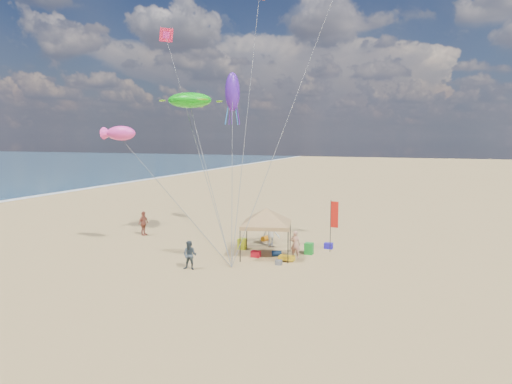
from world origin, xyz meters
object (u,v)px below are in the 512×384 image
at_px(cooler_blue, 329,246).
at_px(person_near_b, 190,255).
at_px(chair_yellow, 242,244).
at_px(person_near_a, 295,244).
at_px(canopy_tent, 266,210).
at_px(person_far_a, 143,223).
at_px(beach_cart, 287,258).
at_px(feather_flag, 333,218).
at_px(cooler_red, 256,254).
at_px(chair_green, 309,249).
at_px(person_near_c, 271,233).

bearing_deg(cooler_blue, person_near_b, -129.63).
distance_m(chair_yellow, person_near_a, 3.94).
height_order(canopy_tent, person_far_a, canopy_tent).
height_order(beach_cart, person_near_b, person_near_b).
relative_size(feather_flag, chair_yellow, 4.71).
distance_m(cooler_red, person_far_a, 10.35).
distance_m(canopy_tent, chair_green, 3.73).
bearing_deg(beach_cart, chair_yellow, 153.70).
height_order(cooler_blue, person_near_a, person_near_a).
xyz_separation_m(cooler_red, person_near_b, (-2.44, -3.73, 0.61)).
xyz_separation_m(person_near_a, person_near_c, (-2.29, 2.21, 0.10)).
bearing_deg(canopy_tent, person_near_b, -126.06).
bearing_deg(canopy_tent, feather_flag, 35.18).
relative_size(cooler_red, person_near_a, 0.32).
relative_size(canopy_tent, chair_green, 7.80).
bearing_deg(cooler_red, chair_yellow, 134.62).
bearing_deg(person_near_b, cooler_red, 47.11).
relative_size(canopy_tent, person_far_a, 3.03).
bearing_deg(canopy_tent, beach_cart, -21.21).
height_order(canopy_tent, cooler_red, canopy_tent).
xyz_separation_m(chair_green, person_far_a, (-12.77, 0.96, 0.55)).
relative_size(cooler_red, person_far_a, 0.30).
height_order(person_near_a, person_near_b, person_near_a).
bearing_deg(chair_yellow, beach_cart, -26.30).
relative_size(cooler_blue, person_near_a, 0.32).
relative_size(cooler_red, chair_yellow, 0.77).
distance_m(beach_cart, person_near_a, 1.11).
height_order(beach_cart, person_near_a, person_near_a).
bearing_deg(feather_flag, chair_green, -140.98).
xyz_separation_m(canopy_tent, beach_cart, (1.48, -0.58, -2.69)).
distance_m(canopy_tent, beach_cart, 3.12).
distance_m(cooler_blue, person_far_a, 13.67).
distance_m(beach_cart, person_near_b, 5.72).
bearing_deg(person_near_b, cooler_blue, 40.63).
relative_size(feather_flag, chair_green, 4.71).
relative_size(chair_yellow, person_near_a, 0.42).
distance_m(cooler_blue, chair_green, 2.01).
bearing_deg(cooler_blue, chair_green, -115.04).
relative_size(cooler_blue, person_near_b, 0.34).
height_order(chair_green, chair_yellow, same).
distance_m(chair_green, chair_yellow, 4.37).
distance_m(canopy_tent, person_near_a, 2.72).
height_order(feather_flag, cooler_blue, feather_flag).
xyz_separation_m(feather_flag, person_near_a, (-1.82, -2.21, -1.36)).
relative_size(chair_yellow, person_near_b, 0.44).
relative_size(cooler_blue, person_far_a, 0.30).
xyz_separation_m(cooler_red, chair_yellow, (-1.52, 1.54, 0.16)).
distance_m(beach_cart, person_near_c, 3.77).
distance_m(feather_flag, chair_yellow, 6.08).
bearing_deg(beach_cart, cooler_red, 174.02).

